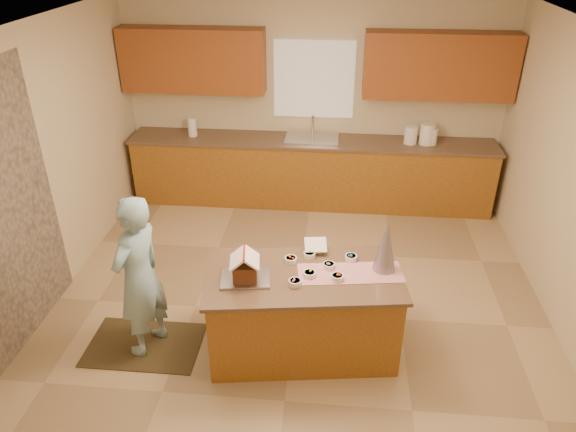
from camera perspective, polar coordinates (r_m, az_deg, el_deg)
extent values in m
plane|color=tan|center=(5.47, 0.86, -10.27)|extent=(5.50, 5.50, 0.00)
plane|color=silver|center=(4.31, 1.13, 18.77)|extent=(5.50, 5.50, 0.00)
plane|color=beige|center=(7.30, 2.75, 12.10)|extent=(5.50, 5.50, 0.00)
plane|color=beige|center=(5.51, -25.99, 3.34)|extent=(5.50, 5.50, 0.00)
cube|color=white|center=(7.19, 2.79, 14.32)|extent=(1.05, 0.03, 1.00)
cube|color=#93651E|center=(7.34, 2.46, 4.60)|extent=(4.80, 0.60, 0.88)
cube|color=brown|center=(7.16, 2.53, 7.96)|extent=(4.85, 0.63, 0.04)
cube|color=brown|center=(7.22, -10.11, 16.04)|extent=(1.85, 0.35, 0.80)
cube|color=brown|center=(7.08, 15.85, 15.17)|extent=(1.85, 0.35, 0.80)
cube|color=silver|center=(7.16, 2.53, 7.88)|extent=(0.70, 0.45, 0.12)
cylinder|color=silver|center=(7.27, 2.64, 9.64)|extent=(0.03, 0.03, 0.28)
cube|color=#93651E|center=(4.84, 1.57, -10.41)|extent=(1.71, 1.02, 0.79)
cube|color=brown|center=(4.59, 1.64, -6.44)|extent=(1.79, 1.10, 0.04)
cube|color=#AE0C28|center=(4.62, 6.65, -6.05)|extent=(0.93, 0.44, 0.01)
cube|color=silver|center=(4.53, -4.57, -6.61)|extent=(0.45, 0.36, 0.02)
cube|color=white|center=(4.83, 2.96, -3.10)|extent=(0.22, 0.18, 0.08)
cone|color=silver|center=(4.58, 10.39, -3.09)|extent=(0.22, 0.22, 0.49)
cube|color=black|center=(5.29, -15.00, -13.10)|extent=(1.04, 0.68, 0.01)
imported|color=#8DB6C8|center=(4.80, -15.60, -6.29)|extent=(0.54, 0.65, 1.53)
cylinder|color=white|center=(7.17, 12.95, 8.42)|extent=(0.17, 0.17, 0.23)
cylinder|color=white|center=(7.19, 14.60, 8.47)|extent=(0.19, 0.19, 0.27)
cylinder|color=white|center=(7.21, 15.06, 8.20)|extent=(0.15, 0.15, 0.21)
cylinder|color=white|center=(7.36, -10.16, 9.32)|extent=(0.11, 0.11, 0.25)
cube|color=#562C16|center=(4.48, -4.61, -5.75)|extent=(0.22, 0.24, 0.14)
cube|color=white|center=(4.42, -5.41, -4.48)|extent=(0.16, 0.27, 0.11)
cube|color=white|center=(4.41, -3.93, -4.45)|extent=(0.16, 0.27, 0.11)
cylinder|color=red|center=(4.39, -4.70, -3.91)|extent=(0.05, 0.25, 0.02)
cylinder|color=#EE707E|center=(4.44, 0.76, -7.12)|extent=(0.11, 0.11, 0.05)
cylinder|color=#349DC4|center=(4.78, 6.73, -4.45)|extent=(0.11, 0.11, 0.05)
cylinder|color=yellow|center=(4.54, 2.30, -6.23)|extent=(0.11, 0.11, 0.05)
cylinder|color=#C85D23|center=(4.72, 0.30, -4.70)|extent=(0.11, 0.11, 0.05)
cylinder|color=orange|center=(4.52, 5.27, -6.55)|extent=(0.11, 0.11, 0.05)
cylinder|color=green|center=(4.79, 2.30, -4.16)|extent=(0.11, 0.11, 0.05)
cylinder|color=silver|center=(4.65, 4.38, -5.32)|extent=(0.11, 0.11, 0.05)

